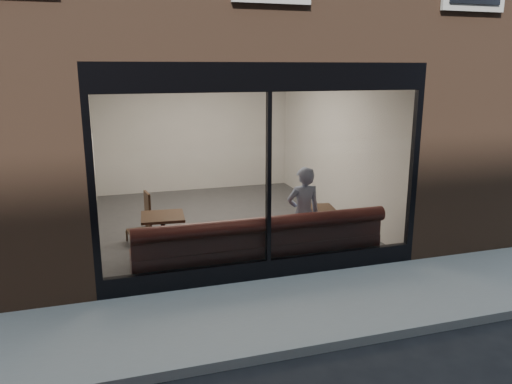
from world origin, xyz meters
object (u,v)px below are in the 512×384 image
object	(u,v)px
banquette	(260,255)
cafe_table_right	(318,209)
cafe_chair_left	(138,231)
cafe_table_left	(163,217)
person	(303,214)

from	to	relation	value
banquette	cafe_table_right	distance (m)	1.44
cafe_table_right	cafe_chair_left	world-z (taller)	cafe_table_right
cafe_chair_left	cafe_table_left	bearing A→B (deg)	104.01
person	cafe_table_left	size ratio (longest dim) A/B	2.27
person	cafe_chair_left	distance (m)	3.05
banquette	person	size ratio (longest dim) A/B	2.54
cafe_table_left	cafe_table_right	distance (m)	2.66
banquette	cafe_chair_left	size ratio (longest dim) A/B	10.67
cafe_table_left	cafe_chair_left	size ratio (longest dim) A/B	1.85
banquette	cafe_table_left	distance (m)	1.74
banquette	person	xyz separation A→B (m)	(0.81, 0.20, 0.56)
person	cafe_table_right	xyz separation A→B (m)	(0.42, 0.35, -0.05)
banquette	cafe_table_right	world-z (taller)	cafe_table_right
cafe_table_right	cafe_table_left	bearing A→B (deg)	173.04
cafe_table_left	cafe_table_right	bearing A→B (deg)	-6.96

